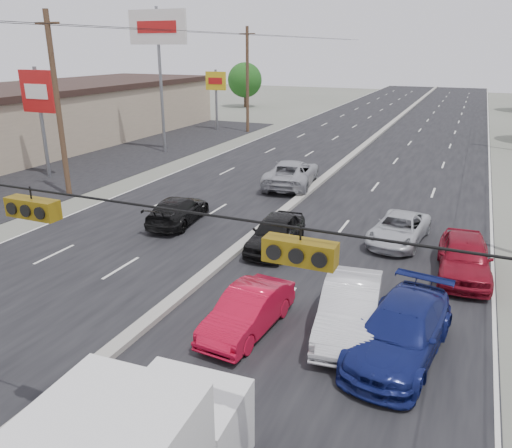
# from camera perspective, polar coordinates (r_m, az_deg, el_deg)

# --- Properties ---
(ground) EXTENTS (200.00, 200.00, 0.00)m
(ground) POSITION_cam_1_polar(r_m,az_deg,el_deg) (13.29, -25.41, -20.48)
(ground) COLOR #606356
(ground) RESTS_ON ground
(road_surface) EXTENTS (20.00, 160.00, 0.02)m
(road_surface) POSITION_cam_1_polar(r_m,az_deg,el_deg) (38.02, 10.11, 6.93)
(road_surface) COLOR black
(road_surface) RESTS_ON ground
(center_median) EXTENTS (0.50, 160.00, 0.20)m
(center_median) POSITION_cam_1_polar(r_m,az_deg,el_deg) (38.00, 10.12, 7.07)
(center_median) COLOR gray
(center_median) RESTS_ON ground
(strip_mall) EXTENTS (12.00, 42.00, 4.60)m
(strip_mall) POSITION_cam_1_polar(r_m,az_deg,el_deg) (46.85, -24.66, 10.70)
(strip_mall) COLOR tan
(strip_mall) RESTS_ON ground
(parking_lot) EXTENTS (10.00, 42.00, 0.02)m
(parking_lot) POSITION_cam_1_polar(r_m,az_deg,el_deg) (41.08, -15.60, 7.45)
(parking_lot) COLOR black
(parking_lot) RESTS_ON ground
(utility_pole_left_b) EXTENTS (1.60, 0.30, 10.00)m
(utility_pole_left_b) POSITION_cam_1_polar(r_m,az_deg,el_deg) (29.96, -21.70, 12.44)
(utility_pole_left_b) COLOR #422D1E
(utility_pole_left_b) RESTS_ON ground
(utility_pole_left_c) EXTENTS (1.60, 0.30, 10.00)m
(utility_pole_left_c) POSITION_cam_1_polar(r_m,az_deg,el_deg) (50.80, -0.99, 16.18)
(utility_pole_left_c) COLOR #422D1E
(utility_pole_left_c) RESTS_ON ground
(traffic_signals) EXTENTS (25.00, 0.30, 0.54)m
(traffic_signals) POSITION_cam_1_polar(r_m,az_deg,el_deg) (9.77, -24.58, 1.97)
(traffic_signals) COLOR black
(traffic_signals) RESTS_ON ground
(pole_sign_mid) EXTENTS (2.60, 0.25, 7.00)m
(pole_sign_mid) POSITION_cam_1_polar(r_m,az_deg,el_deg) (35.26, -23.60, 13.09)
(pole_sign_mid) COLOR slate
(pole_sign_mid) RESTS_ON ground
(pole_sign_billboard) EXTENTS (5.00, 0.25, 11.00)m
(pole_sign_billboard) POSITION_cam_1_polar(r_m,az_deg,el_deg) (41.18, -11.14, 20.27)
(pole_sign_billboard) COLOR slate
(pole_sign_billboard) RESTS_ON ground
(pole_sign_far) EXTENTS (2.20, 0.25, 6.00)m
(pole_sign_far) POSITION_cam_1_polar(r_m,az_deg,el_deg) (52.39, -4.60, 15.46)
(pole_sign_far) COLOR slate
(pole_sign_far) RESTS_ON ground
(tree_left_far) EXTENTS (4.80, 4.80, 6.12)m
(tree_left_far) POSITION_cam_1_polar(r_m,az_deg,el_deg) (72.98, -1.28, 16.13)
(tree_left_far) COLOR #382619
(tree_left_far) RESTS_ON ground
(red_sedan) EXTENTS (1.68, 4.06, 1.31)m
(red_sedan) POSITION_cam_1_polar(r_m,az_deg,el_deg) (15.20, -0.95, -9.96)
(red_sedan) COLOR red
(red_sedan) RESTS_ON ground
(queue_car_a) EXTENTS (1.92, 4.34, 1.45)m
(queue_car_a) POSITION_cam_1_polar(r_m,az_deg,el_deg) (21.10, 2.28, -1.02)
(queue_car_a) COLOR black
(queue_car_a) RESTS_ON ground
(queue_car_b) EXTENTS (2.20, 4.85, 1.54)m
(queue_car_b) POSITION_cam_1_polar(r_m,az_deg,el_deg) (15.34, 10.65, -9.54)
(queue_car_b) COLOR silver
(queue_car_b) RESTS_ON ground
(queue_car_c) EXTENTS (2.50, 4.60, 1.22)m
(queue_car_c) POSITION_cam_1_polar(r_m,az_deg,el_deg) (22.69, 16.01, -0.60)
(queue_car_c) COLOR #B2B5BA
(queue_car_c) RESTS_ON ground
(queue_car_d) EXTENTS (2.78, 5.39, 1.50)m
(queue_car_d) POSITION_cam_1_polar(r_m,az_deg,el_deg) (14.62, 16.19, -11.71)
(queue_car_d) COLOR navy
(queue_car_d) RESTS_ON ground
(queue_car_e) EXTENTS (2.15, 4.68, 1.56)m
(queue_car_e) POSITION_cam_1_polar(r_m,az_deg,el_deg) (20.12, 22.72, -3.51)
(queue_car_e) COLOR maroon
(queue_car_e) RESTS_ON ground
(oncoming_near) EXTENTS (2.38, 4.68, 1.30)m
(oncoming_near) POSITION_cam_1_polar(r_m,az_deg,el_deg) (24.50, -8.91, 1.54)
(oncoming_near) COLOR black
(oncoming_near) RESTS_ON ground
(oncoming_far) EXTENTS (3.43, 6.12, 1.62)m
(oncoming_far) POSITION_cam_1_polar(r_m,az_deg,el_deg) (30.84, 4.11, 5.78)
(oncoming_far) COLOR #9B9DA2
(oncoming_far) RESTS_ON ground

